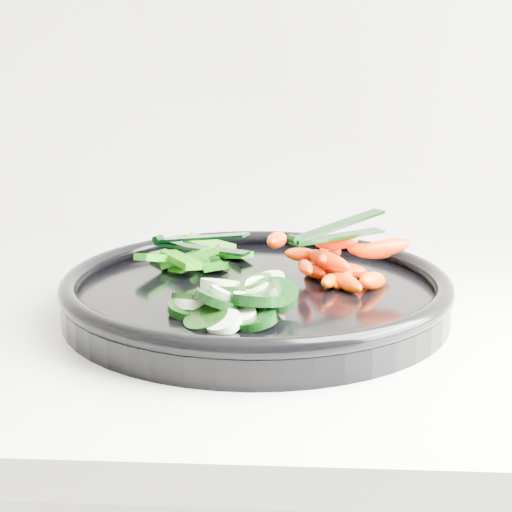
{
  "coord_description": "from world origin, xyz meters",
  "views": [
    {
      "loc": [
        0.55,
        1.01,
        1.16
      ],
      "look_at": [
        0.52,
        1.67,
        0.99
      ],
      "focal_mm": 50.0,
      "sensor_mm": 36.0,
      "label": 1
    }
  ],
  "objects": [
    {
      "name": "cucumber_pile",
      "position": [
        0.5,
        1.6,
        0.96
      ],
      "size": [
        0.13,
        0.13,
        0.04
      ],
      "color": "black",
      "rests_on": "veggie_tray"
    },
    {
      "name": "carrot_pile",
      "position": [
        0.59,
        1.7,
        0.97
      ],
      "size": [
        0.15,
        0.15,
        0.06
      ],
      "color": "#FF2F00",
      "rests_on": "veggie_tray"
    },
    {
      "name": "pepper_pile",
      "position": [
        0.44,
        1.74,
        0.96
      ],
      "size": [
        0.12,
        0.12,
        0.04
      ],
      "color": "#0A700F",
      "rests_on": "veggie_tray"
    },
    {
      "name": "veggie_tray",
      "position": [
        0.52,
        1.67,
        0.95
      ],
      "size": [
        0.46,
        0.46,
        0.04
      ],
      "color": "black",
      "rests_on": "counter"
    },
    {
      "name": "tong_pepper",
      "position": [
        0.45,
        1.74,
        0.98
      ],
      "size": [
        0.11,
        0.06,
        0.02
      ],
      "color": "black",
      "rests_on": "pepper_pile"
    },
    {
      "name": "tong_carrot",
      "position": [
        0.59,
        1.7,
        1.0
      ],
      "size": [
        0.1,
        0.08,
        0.02
      ],
      "color": "black",
      "rests_on": "carrot_pile"
    }
  ]
}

